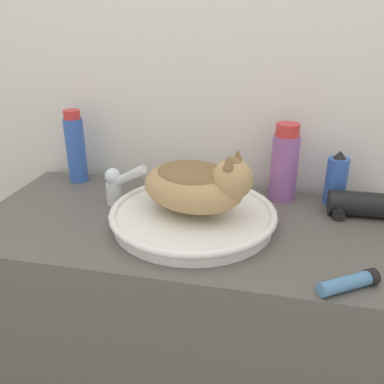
# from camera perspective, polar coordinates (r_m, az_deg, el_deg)

# --- Properties ---
(wall_back) EXTENTS (8.00, 0.05, 2.40)m
(wall_back) POSITION_cam_1_polar(r_m,az_deg,el_deg) (1.25, 2.48, 15.87)
(wall_back) COLOR silver
(wall_back) RESTS_ON ground_plane
(vanity_counter) EXTENTS (1.10, 0.51, 0.88)m
(vanity_counter) POSITION_cam_1_polar(r_m,az_deg,el_deg) (1.32, -0.73, -21.31)
(vanity_counter) COLOR #56514C
(vanity_counter) RESTS_ON ground_plane
(sink_basin) EXTENTS (0.42, 0.42, 0.04)m
(sink_basin) POSITION_cam_1_polar(r_m,az_deg,el_deg) (1.03, 0.15, -3.29)
(sink_basin) COLOR white
(sink_basin) RESTS_ON vanity_counter
(cat) EXTENTS (0.30, 0.32, 0.16)m
(cat) POSITION_cam_1_polar(r_m,az_deg,el_deg) (0.99, 0.81, 1.22)
(cat) COLOR tan
(cat) RESTS_ON sink_basin
(faucet) EXTENTS (0.13, 0.06, 0.13)m
(faucet) POSITION_cam_1_polar(r_m,az_deg,el_deg) (1.14, -10.46, 1.14)
(faucet) COLOR silver
(faucet) RESTS_ON vanity_counter
(mouthwash_bottle) EXTENTS (0.08, 0.08, 0.22)m
(mouthwash_bottle) POSITION_cam_1_polar(r_m,az_deg,el_deg) (1.18, 12.85, 3.91)
(mouthwash_bottle) COLOR #93569E
(mouthwash_bottle) RESTS_ON vanity_counter
(shampoo_bottle_tall) EXTENTS (0.06, 0.06, 0.23)m
(shampoo_bottle_tall) POSITION_cam_1_polar(r_m,az_deg,el_deg) (1.33, -16.02, 6.05)
(shampoo_bottle_tall) COLOR #335BB7
(shampoo_bottle_tall) RESTS_ON vanity_counter
(spray_bottle_trigger) EXTENTS (0.06, 0.06, 0.15)m
(spray_bottle_trigger) POSITION_cam_1_polar(r_m,az_deg,el_deg) (1.20, 19.59, 1.67)
(spray_bottle_trigger) COLOR #335BB7
(spray_bottle_trigger) RESTS_ON vanity_counter
(cream_tube) EXTENTS (0.13, 0.10, 0.03)m
(cream_tube) POSITION_cam_1_polar(r_m,az_deg,el_deg) (0.86, 21.20, -11.77)
(cream_tube) COLOR #4C7FB2
(cream_tube) RESTS_ON vanity_counter
(hair_dryer) EXTENTS (0.18, 0.10, 0.07)m
(hair_dryer) POSITION_cam_1_polar(r_m,az_deg,el_deg) (1.16, 22.35, -1.66)
(hair_dryer) COLOR black
(hair_dryer) RESTS_ON vanity_counter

